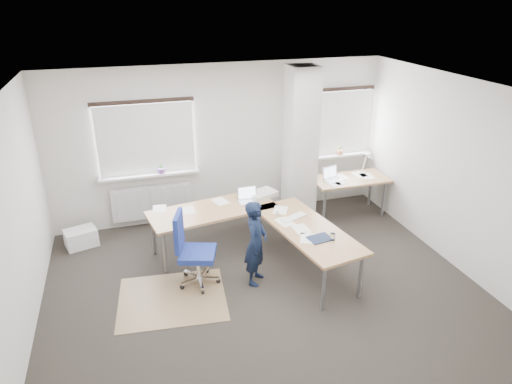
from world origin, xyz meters
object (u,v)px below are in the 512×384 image
object	(u,v)px
desk_side	(350,180)
person	(256,243)
task_chair	(195,265)
desk_main	(260,219)

from	to	relation	value
desk_side	person	bearing A→B (deg)	-144.83
desk_side	task_chair	world-z (taller)	desk_side
desk_side	person	distance (m)	2.80
desk_side	person	xyz separation A→B (m)	(-2.30, -1.60, -0.05)
desk_main	person	bearing A→B (deg)	-122.96
desk_main	task_chair	size ratio (longest dim) A/B	2.52
desk_main	desk_side	size ratio (longest dim) A/B	2.00
desk_main	desk_side	distance (m)	2.30
task_chair	desk_main	bearing A→B (deg)	37.39
desk_main	task_chair	world-z (taller)	task_chair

